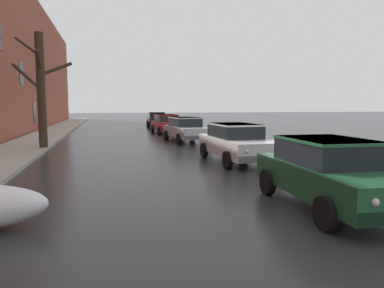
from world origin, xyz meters
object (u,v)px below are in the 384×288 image
object	(u,v)px
sedan_red_parked_far_down_block	(167,124)
sedan_white_parked_kerbside_close	(236,142)
sedan_silver_parked_kerbside_mid	(186,129)
bare_tree_mid_block	(41,88)
sedan_black_queued_behind_truck	(157,120)
sedan_green_approaching_near_lane	(331,171)

from	to	relation	value
sedan_red_parked_far_down_block	sedan_white_parked_kerbside_close	bearing A→B (deg)	-88.53
sedan_white_parked_kerbside_close	sedan_silver_parked_kerbside_mid	world-z (taller)	same
sedan_silver_parked_kerbside_mid	sedan_red_parked_far_down_block	world-z (taller)	same
bare_tree_mid_block	sedan_silver_parked_kerbside_mid	distance (m)	7.96
sedan_black_queued_behind_truck	sedan_red_parked_far_down_block	bearing A→B (deg)	-92.46
bare_tree_mid_block	sedan_green_approaching_near_lane	distance (m)	13.86
bare_tree_mid_block	sedan_white_parked_kerbside_close	xyz separation A→B (m)	(7.65, -5.40, -2.17)
bare_tree_mid_block	sedan_red_parked_far_down_block	bearing A→B (deg)	48.37
sedan_white_parked_kerbside_close	sedan_silver_parked_kerbside_mid	xyz separation A→B (m)	(-0.27, 7.44, -0.00)
sedan_silver_parked_kerbside_mid	sedan_black_queued_behind_truck	distance (m)	13.60
sedan_silver_parked_kerbside_mid	sedan_green_approaching_near_lane	bearing A→B (deg)	-89.79
sedan_red_parked_far_down_block	sedan_black_queued_behind_truck	size ratio (longest dim) A/B	0.91
sedan_green_approaching_near_lane	sedan_white_parked_kerbside_close	world-z (taller)	same
sedan_green_approaching_near_lane	sedan_black_queued_behind_truck	xyz separation A→B (m)	(0.19, 27.13, 0.00)
sedan_white_parked_kerbside_close	sedan_black_queued_behind_truck	world-z (taller)	same
sedan_black_queued_behind_truck	sedan_white_parked_kerbside_close	bearing A→B (deg)	-89.92
sedan_white_parked_kerbside_close	sedan_red_parked_far_down_block	distance (m)	13.62
sedan_white_parked_kerbside_close	sedan_red_parked_far_down_block	xyz separation A→B (m)	(-0.35, 13.61, -0.00)
bare_tree_mid_block	sedan_black_queued_behind_truck	distance (m)	17.53
sedan_green_approaching_near_lane	sedan_red_parked_far_down_block	distance (m)	19.71
sedan_silver_parked_kerbside_mid	sedan_red_parked_far_down_block	bearing A→B (deg)	90.74
sedan_green_approaching_near_lane	bare_tree_mid_block	bearing A→B (deg)	122.87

